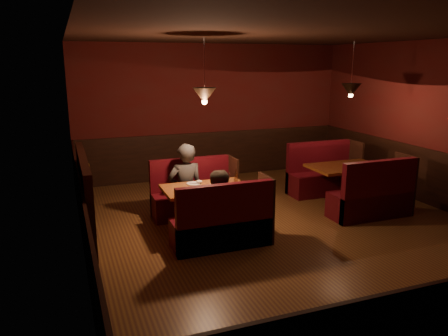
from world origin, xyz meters
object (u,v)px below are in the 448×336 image
object	(u,v)px
main_bench_far	(194,197)
diner_a	(185,171)
second_bench_far	(322,177)
diner_b	(222,196)
main_bench_near	(224,227)
second_table	(345,176)
second_bench_near	(374,199)
main_table	(206,197)

from	to	relation	value
main_bench_far	diner_a	xyz separation A→B (m)	(-0.18, -0.15, 0.50)
second_bench_far	diner_a	distance (m)	3.00
main_bench_far	diner_b	distance (m)	1.39
main_bench_near	diner_a	xyz separation A→B (m)	(-0.18, 1.29, 0.50)
second_table	second_bench_far	world-z (taller)	second_bench_far
second_bench_far	second_bench_near	xyz separation A→B (m)	(0.00, -1.52, 0.00)
main_table	second_table	bearing A→B (deg)	6.20
second_bench_near	second_table	bearing A→B (deg)	92.20
second_bench_far	diner_a	size ratio (longest dim) A/B	0.87
second_table	diner_a	bearing A→B (deg)	174.61
main_bench_far	main_bench_near	size ratio (longest dim) A/B	1.00
diner_a	second_bench_far	bearing A→B (deg)	-171.71
second_bench_far	second_bench_near	world-z (taller)	same
second_bench_near	main_bench_near	bearing A→B (deg)	-174.58
second_bench_far	main_table	bearing A→B (deg)	-159.00
main_bench_near	diner_a	bearing A→B (deg)	98.02
main_bench_near	second_table	xyz separation A→B (m)	(2.70, 1.02, 0.23)
main_table	main_bench_far	xyz separation A→B (m)	(0.01, 0.72, -0.22)
second_table	second_bench_far	xyz separation A→B (m)	(0.03, 0.76, -0.21)
main_table	second_bench_near	distance (m)	2.79
main_bench_far	diner_b	xyz separation A→B (m)	(0.02, -1.33, 0.41)
main_table	diner_b	size ratio (longest dim) A/B	0.89
second_bench_far	diner_b	bearing A→B (deg)	-148.50
main_table	second_bench_near	xyz separation A→B (m)	(2.75, -0.46, -0.21)
second_bench_far	diner_a	world-z (taller)	diner_a
second_bench_near	diner_a	xyz separation A→B (m)	(-2.92, 1.03, 0.49)
second_bench_far	second_bench_near	size ratio (longest dim) A/B	1.00
main_bench_far	main_bench_near	xyz separation A→B (m)	(0.00, -1.44, 0.00)
second_table	diner_b	bearing A→B (deg)	-161.37
second_table	main_bench_near	bearing A→B (deg)	-159.36
main_bench_far	main_bench_near	world-z (taller)	same
main_bench_far	second_table	size ratio (longest dim) A/B	1.10
second_bench_near	diner_b	distance (m)	2.75
second_bench_near	diner_b	xyz separation A→B (m)	(-2.72, -0.15, 0.39)
main_bench_near	second_table	size ratio (longest dim) A/B	1.10
second_table	diner_a	distance (m)	2.91
second_table	main_table	bearing A→B (deg)	-173.80
main_bench_near	second_bench_far	world-z (taller)	second_bench_far
diner_a	main_bench_near	bearing A→B (deg)	96.83
diner_b	main_bench_near	bearing A→B (deg)	-111.68
main_bench_far	second_table	bearing A→B (deg)	-8.94
main_bench_far	second_bench_near	bearing A→B (deg)	-23.44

